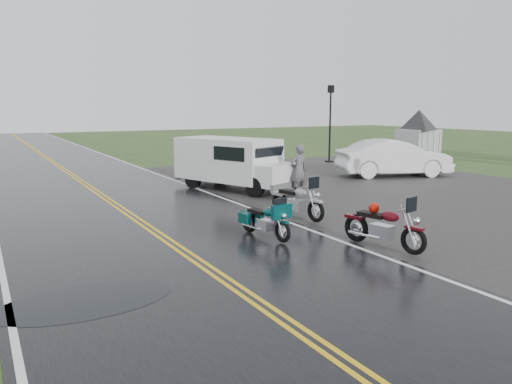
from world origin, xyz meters
TOP-DOWN VIEW (x-y plane):
  - ground at (0.00, 0.00)m, footprint 120.00×120.00m
  - road at (0.00, 10.00)m, footprint 8.00×100.00m
  - parking_pad at (11.00, 5.00)m, footprint 14.00×24.00m
  - visitor_center at (20.00, 12.00)m, footprint 16.00×10.00m
  - motorcycle_red at (4.45, -2.38)m, footprint 1.25×2.34m
  - motorcycle_teal at (2.41, -0.03)m, footprint 0.96×1.96m
  - motorcycle_silver at (4.43, 1.34)m, footprint 1.11×2.31m
  - van_white at (4.98, 5.95)m, footprint 3.94×5.89m
  - person_at_van at (6.56, 5.36)m, footprint 0.73×0.49m
  - sedan_white at (13.71, 7.64)m, footprint 5.74×3.65m
  - lamp_post_far_right at (14.88, 14.27)m, footprint 0.40×0.40m

SIDE VIEW (x-z plane):
  - ground at x=0.00m, z-range 0.00..0.00m
  - parking_pad at x=11.00m, z-range 0.00..0.03m
  - road at x=0.00m, z-range 0.00..0.04m
  - motorcycle_teal at x=2.41m, z-range 0.00..1.11m
  - motorcycle_red at x=4.45m, z-range 0.00..1.31m
  - motorcycle_silver at x=4.43m, z-range 0.00..1.31m
  - sedan_white at x=13.71m, z-range 0.00..1.78m
  - person_at_van at x=6.56m, z-range 0.00..1.97m
  - van_white at x=4.98m, z-range 0.00..2.17m
  - lamp_post_far_right at x=14.88m, z-range 0.00..4.72m
  - visitor_center at x=20.00m, z-range 0.00..4.80m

